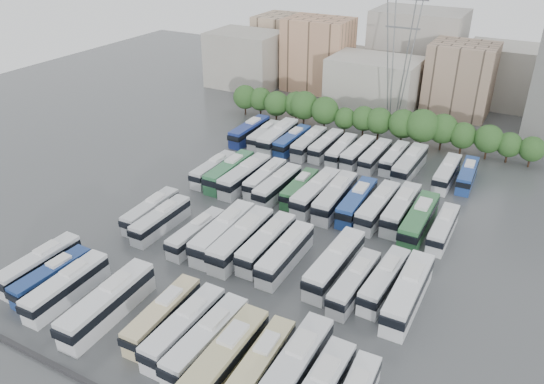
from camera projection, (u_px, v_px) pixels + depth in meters
The scene contains 51 objects.
ground at pixel (273, 235), 76.94m from camera, with size 220.00×220.00×0.00m, color #424447.
tree_line at pixel (366, 118), 107.99m from camera, with size 65.20×7.74×8.16m.
city_buildings at pixel (385, 63), 132.02m from camera, with size 102.00×35.00×20.00m.
electricity_pylon at pixel (401, 40), 106.02m from camera, with size 9.00×6.91×33.83m.
bus_r0_s0 at pixel (40, 264), 67.50m from camera, with size 2.79×11.78×3.68m.
bus_r0_s1 at pixel (52, 276), 65.44m from camera, with size 2.85×11.08×3.45m.
bus_r0_s2 at pixel (67, 286), 63.49m from camera, with size 2.84×12.00×3.75m.
bus_r0_s4 at pixel (108, 303), 60.41m from camera, with size 3.37×13.62×4.25m.
bus_r0_s6 at pixel (163, 315), 59.11m from camera, with size 2.96×11.74×3.66m.
bus_r0_s7 at pixel (184, 327), 57.20m from camera, with size 2.73×12.29×3.85m.
bus_r0_s8 at pixel (207, 340), 55.45m from camera, with size 2.98×12.58×3.93m.
bus_r0_s9 at pixel (225, 358), 53.05m from camera, with size 2.99×13.32×4.17m.
bus_r0_s10 at pixel (260, 365), 52.61m from camera, with size 3.02×11.81×3.68m.
bus_r0_s11 at pixel (294, 369), 51.76m from camera, with size 3.05×13.48×4.22m.
bus_r1_s1 at pixel (151, 211), 79.68m from camera, with size 2.74×11.26×3.51m.
bus_r1_s2 at pixel (161, 220), 77.35m from camera, with size 2.50×11.33×3.55m.
bus_r1_s4 at pixel (196, 233), 74.26m from camera, with size 2.69×11.08×3.46m.
bus_r1_s5 at pixel (223, 232), 73.71m from camera, with size 3.39×13.59×4.24m.
bus_r1_s6 at pixel (241, 239), 72.19m from camera, with size 3.20×13.57×4.24m.
bus_r1_s7 at pixel (267, 243), 71.62m from camera, with size 2.78×12.56×3.94m.
bus_r1_s8 at pixel (285, 253), 69.46m from camera, with size 2.84×12.40×3.88m.
bus_r1_s10 at pixel (335, 263), 67.27m from camera, with size 3.30×13.35×4.16m.
bus_r1_s11 at pixel (354, 282), 64.32m from camera, with size 2.91×11.58×3.61m.
bus_r1_s12 at pixel (385, 280), 64.63m from camera, with size 3.14×11.87×3.69m.
bus_r1_s13 at pixel (408, 292), 62.17m from camera, with size 3.01×13.42×4.21m.
bus_r2_s1 at pixel (213, 169), 92.47m from camera, with size 2.45×11.18×3.51m.
bus_r2_s2 at pixel (229, 171), 91.15m from camera, with size 2.94×12.70×3.97m.
bus_r2_s3 at pixel (245, 175), 89.63m from camera, with size 3.05×12.99×4.06m.
bus_r2_s4 at pixel (265, 178), 89.32m from camera, with size 2.74×11.47×3.58m.
bus_r2_s5 at pixel (277, 186), 86.63m from camera, with size 2.91×12.19×3.81m.
bus_r2_s6 at pixel (300, 188), 86.28m from camera, with size 2.72×10.87×3.39m.
bus_r2_s7 at pixel (316, 192), 84.31m from camera, with size 3.24×13.14×4.10m.
bus_r2_s8 at pixel (335, 197), 82.95m from camera, with size 3.29×13.23×4.13m.
bus_r2_s9 at pixel (357, 202), 81.73m from camera, with size 3.05×12.50×3.90m.
bus_r2_s10 at pixel (378, 206), 80.35m from camera, with size 3.14×12.78×3.99m.
bus_r2_s11 at pixel (401, 209), 79.78m from camera, with size 2.81×12.78×4.01m.
bus_r2_s12 at pixel (419, 220), 76.69m from camera, with size 2.95×13.21×4.14m.
bus_r2_s13 at pixel (443, 228), 75.41m from camera, with size 2.46×11.00×3.45m.
bus_r3_s0 at pixel (250, 131), 107.96m from camera, with size 2.79×12.37×3.87m.
bus_r3_s1 at pixel (264, 135), 106.53m from camera, with size 2.93×11.13×3.46m.
bus_r3_s2 at pixel (278, 136), 104.94m from camera, with size 3.51×13.52×4.21m.
bus_r3_s3 at pixel (292, 141), 103.61m from camera, with size 2.76×11.76×3.68m.
bus_r3_s4 at pixel (309, 143), 102.54m from camera, with size 2.88×12.02×3.76m.
bus_r3_s5 at pixel (326, 145), 101.76m from camera, with size 2.65×11.53×3.61m.
bus_r3_s6 at pixel (341, 150), 99.74m from camera, with size 2.90×11.45×3.57m.
bus_r3_s7 at pixel (358, 152), 98.69m from camera, with size 3.01×11.77×3.66m.
bus_r3_s8 at pixel (375, 156), 97.42m from camera, with size 2.75×11.43×3.57m.
bus_r3_s9 at pixel (394, 158), 96.79m from camera, with size 2.53×11.03×3.45m.
bus_r3_s10 at pixel (410, 164), 93.75m from camera, with size 3.16×13.01×4.06m.
bus_r3_s12 at pixel (447, 173), 90.95m from camera, with size 2.58×11.68×3.66m.
bus_r3_s13 at pixel (467, 175), 90.62m from camera, with size 2.86×10.98×3.42m.
Camera 1 is at (31.00, -57.07, 41.72)m, focal length 35.00 mm.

